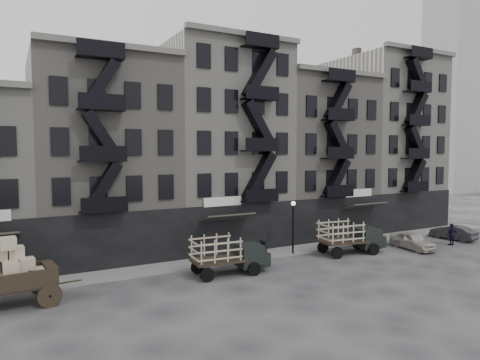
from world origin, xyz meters
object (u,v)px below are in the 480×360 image
wagon (9,268)px  car_east (413,241)px  stake_truck_east (350,235)px  car_far (453,232)px  policeman (452,234)px  pedestrian_mid (262,254)px  stake_truck_west (228,252)px

wagon → car_east: bearing=-8.2°
stake_truck_east → car_far: bearing=5.6°
wagon → policeman: size_ratio=2.47×
car_far → pedestrian_mid: pedestrian_mid is taller
car_far → stake_truck_west: bearing=-7.2°
stake_truck_east → car_east: bearing=-5.1°
car_east → car_far: 6.55m
stake_truck_east → car_far: stake_truck_east is taller
car_east → pedestrian_mid: bearing=-179.7°
car_east → policeman: policeman is taller
stake_truck_west → pedestrian_mid: size_ratio=2.66×
pedestrian_mid → stake_truck_east: bearing=162.5°
stake_truck_east → car_far: size_ratio=1.39×
pedestrian_mid → policeman: (18.22, -1.72, -0.06)m
car_far → pedestrian_mid: size_ratio=2.01×
wagon → stake_truck_east: bearing=-5.6°
wagon → stake_truck_east: 23.91m
car_east → car_far: size_ratio=1.02×
wagon → pedestrian_mid: size_ratio=2.33×
stake_truck_east → policeman: bearing=-2.9°
pedestrian_mid → wagon: bearing=-17.7°
stake_truck_east → car_far: 12.23m
pedestrian_mid → policeman: pedestrian_mid is taller
stake_truck_west → car_east: size_ratio=1.30×
stake_truck_west → stake_truck_east: bearing=6.3°
stake_truck_west → car_east: 16.85m
wagon → car_far: wagon is taller
stake_truck_west → pedestrian_mid: 2.89m
pedestrian_mid → policeman: size_ratio=1.06×
car_east → policeman: bearing=-2.7°
car_far → wagon: bearing=-7.3°
stake_truck_west → wagon: bearing=-176.2°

